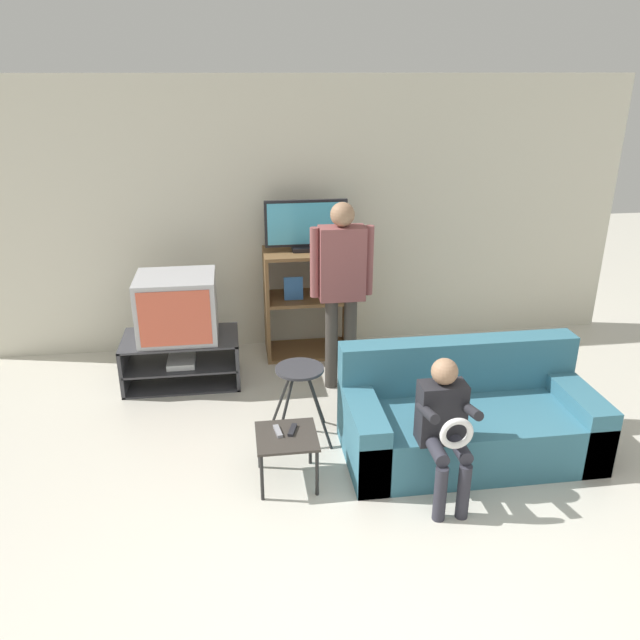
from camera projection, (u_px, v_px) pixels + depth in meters
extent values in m
plane|color=beige|center=(394.00, 639.00, 3.09)|extent=(18.00, 18.00, 0.00)
cube|color=silver|center=(304.00, 217.00, 6.05)|extent=(6.40, 0.06, 2.60)
cube|color=#38383D|center=(184.00, 380.00, 5.66)|extent=(1.01, 0.58, 0.02)
cube|color=#38383D|center=(182.00, 361.00, 5.59)|extent=(0.98, 0.58, 0.02)
cube|color=#38383D|center=(180.00, 338.00, 5.50)|extent=(1.01, 0.58, 0.02)
cube|color=#38383D|center=(126.00, 363.00, 5.52)|extent=(0.03, 0.58, 0.43)
cube|color=#38383D|center=(237.00, 356.00, 5.64)|extent=(0.03, 0.58, 0.43)
cube|color=silver|center=(181.00, 361.00, 5.51)|extent=(0.24, 0.28, 0.05)
cube|color=#B2B2B7|center=(177.00, 307.00, 5.41)|extent=(0.67, 0.57, 0.56)
cube|color=#D8593F|center=(175.00, 319.00, 5.15)|extent=(0.59, 0.01, 0.48)
cube|color=brown|center=(267.00, 305.00, 6.00)|extent=(0.03, 0.49, 1.05)
cube|color=brown|center=(348.00, 301.00, 6.10)|extent=(0.03, 0.49, 1.05)
cube|color=brown|center=(308.00, 350.00, 6.24)|extent=(0.77, 0.49, 0.03)
cube|color=brown|center=(308.00, 298.00, 6.03)|extent=(0.77, 0.49, 0.03)
cube|color=brown|center=(308.00, 252.00, 5.86)|extent=(0.77, 0.49, 0.03)
cube|color=#3870B7|center=(293.00, 289.00, 5.90)|extent=(0.18, 0.04, 0.22)
cube|color=black|center=(306.00, 248.00, 5.87)|extent=(0.27, 0.20, 0.04)
cube|color=black|center=(306.00, 223.00, 5.78)|extent=(0.77, 0.04, 0.44)
cube|color=#4CB7E0|center=(306.00, 224.00, 5.76)|extent=(0.72, 0.01, 0.39)
cylinder|color=black|center=(284.00, 413.00, 4.57)|extent=(0.19, 0.17, 0.58)
cylinder|color=black|center=(319.00, 411.00, 4.60)|extent=(0.19, 0.17, 0.58)
cylinder|color=black|center=(282.00, 398.00, 4.78)|extent=(0.19, 0.17, 0.58)
cylinder|color=black|center=(315.00, 396.00, 4.82)|extent=(0.19, 0.17, 0.58)
cylinder|color=#333338|center=(300.00, 369.00, 4.58)|extent=(0.36, 0.36, 0.02)
cube|color=#38332D|center=(287.00, 436.00, 4.16)|extent=(0.41, 0.41, 0.02)
cylinder|color=black|center=(262.00, 478.00, 4.04)|extent=(0.02, 0.02, 0.35)
cylinder|color=black|center=(317.00, 473.00, 4.08)|extent=(0.02, 0.02, 0.35)
cylinder|color=black|center=(259.00, 447.00, 4.37)|extent=(0.02, 0.02, 0.35)
cylinder|color=black|center=(310.00, 443.00, 4.41)|extent=(0.02, 0.02, 0.35)
cube|color=#232328|center=(292.00, 430.00, 4.20)|extent=(0.08, 0.15, 0.02)
cube|color=gray|center=(278.00, 431.00, 4.18)|extent=(0.06, 0.15, 0.02)
cube|color=teal|center=(468.00, 432.00, 4.52)|extent=(1.79, 0.84, 0.38)
cube|color=teal|center=(458.00, 364.00, 4.66)|extent=(1.79, 0.20, 0.40)
cube|color=teal|center=(362.00, 433.00, 4.39)|extent=(0.22, 0.84, 0.50)
cube|color=teal|center=(571.00, 417.00, 4.59)|extent=(0.22, 0.84, 0.50)
cylinder|color=#3D3833|center=(331.00, 344.00, 5.42)|extent=(0.11, 0.11, 0.83)
cylinder|color=#3D3833|center=(350.00, 343.00, 5.44)|extent=(0.11, 0.11, 0.83)
cube|color=#8C4C4C|center=(342.00, 263.00, 5.16)|extent=(0.38, 0.20, 0.62)
cylinder|color=#8C4C4C|center=(315.00, 263.00, 5.12)|extent=(0.08, 0.08, 0.59)
cylinder|color=#8C4C4C|center=(369.00, 261.00, 5.18)|extent=(0.08, 0.08, 0.59)
sphere|color=#A37A5B|center=(342.00, 214.00, 5.01)|extent=(0.20, 0.20, 0.20)
cylinder|color=#2D2D38|center=(440.00, 494.00, 3.85)|extent=(0.08, 0.08, 0.38)
cylinder|color=#2D2D38|center=(463.00, 492.00, 3.87)|extent=(0.08, 0.08, 0.38)
cylinder|color=#2D2D38|center=(435.00, 448.00, 3.90)|extent=(0.09, 0.30, 0.09)
cylinder|color=#2D2D38|center=(458.00, 446.00, 3.92)|extent=(0.09, 0.30, 0.09)
cube|color=#232328|center=(441.00, 412.00, 3.99)|extent=(0.30, 0.17, 0.41)
cylinder|color=#232328|center=(428.00, 413.00, 3.83)|extent=(0.06, 0.31, 0.14)
cylinder|color=#232328|center=(470.00, 410.00, 3.86)|extent=(0.06, 0.31, 0.14)
sphere|color=#A37A5B|center=(445.00, 371.00, 3.88)|extent=(0.17, 0.17, 0.17)
torus|color=white|center=(457.00, 433.00, 3.72)|extent=(0.21, 0.04, 0.21)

